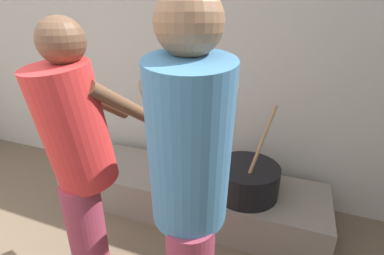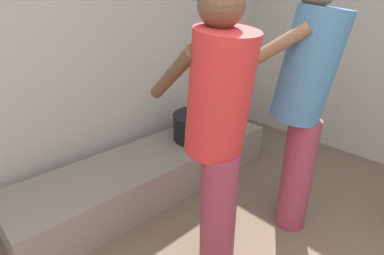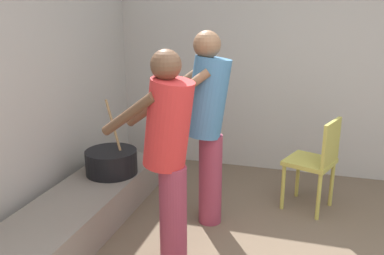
# 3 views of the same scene
# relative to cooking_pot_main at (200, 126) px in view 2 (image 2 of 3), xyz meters

# --- Properties ---
(block_enclosure_rear) EXTENTS (5.48, 0.20, 2.10)m
(block_enclosure_rear) POSITION_rel_cooking_pot_main_xyz_m (-1.19, 0.57, 0.62)
(block_enclosure_rear) COLOR #ADA8A0
(block_enclosure_rear) RESTS_ON ground_plane
(hearth_ledge) EXTENTS (2.22, 0.60, 0.32)m
(hearth_ledge) POSITION_rel_cooking_pot_main_xyz_m (-0.50, 0.05, -0.28)
(hearth_ledge) COLOR slate
(hearth_ledge) RESTS_ON ground_plane
(cooking_pot_main) EXTENTS (0.48, 0.48, 0.68)m
(cooking_pot_main) POSITION_rel_cooking_pot_main_xyz_m (0.00, 0.00, 0.00)
(cooking_pot_main) COLOR black
(cooking_pot_main) RESTS_ON hearth_ledge
(cook_in_red_shirt) EXTENTS (0.46, 0.71, 1.57)m
(cook_in_red_shirt) POSITION_rel_cooking_pot_main_xyz_m (-0.71, -0.83, 0.46)
(cook_in_red_shirt) COLOR #8C3347
(cook_in_red_shirt) RESTS_ON ground_plane
(cook_in_blue_shirt) EXTENTS (0.56, 0.75, 1.66)m
(cook_in_blue_shirt) POSITION_rel_cooking_pot_main_xyz_m (-0.07, -0.94, 0.52)
(cook_in_blue_shirt) COLOR #8C3347
(cook_in_blue_shirt) RESTS_ON ground_plane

